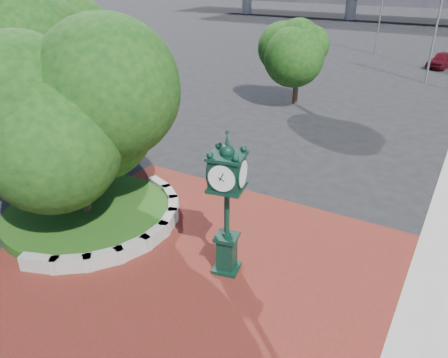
% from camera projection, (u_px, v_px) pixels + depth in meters
% --- Properties ---
extents(ground, '(200.00, 200.00, 0.00)m').
position_uv_depth(ground, '(199.00, 259.00, 14.20)').
color(ground, black).
rests_on(ground, ground).
extents(plaza, '(12.00, 12.00, 0.04)m').
position_uv_depth(plaza, '(181.00, 275.00, 13.42)').
color(plaza, maroon).
rests_on(plaza, ground).
extents(planter_wall, '(2.96, 6.77, 0.54)m').
position_uv_depth(planter_wall, '(135.00, 229.00, 15.31)').
color(planter_wall, '#9E9B93').
rests_on(planter_wall, ground).
extents(grass_bed, '(6.10, 6.10, 0.40)m').
position_uv_depth(grass_bed, '(88.00, 214.00, 16.38)').
color(grass_bed, '#224914').
rests_on(grass_bed, ground).
extents(tree_planter, '(5.20, 5.20, 6.33)m').
position_uv_depth(tree_planter, '(73.00, 124.00, 14.82)').
color(tree_planter, '#38281C').
rests_on(tree_planter, ground).
extents(tree_northwest, '(5.60, 5.60, 6.93)m').
position_uv_depth(tree_northwest, '(37.00, 63.00, 22.13)').
color(tree_northwest, '#38281C').
rests_on(tree_northwest, ground).
extents(tree_street, '(4.40, 4.40, 5.45)m').
position_uv_depth(tree_street, '(298.00, 56.00, 28.50)').
color(tree_street, '#38281C').
rests_on(tree_street, ground).
extents(post_clock, '(1.10, 1.10, 4.57)m').
position_uv_depth(post_clock, '(227.00, 200.00, 12.57)').
color(post_clock, black).
rests_on(post_clock, ground).
extents(parked_car, '(2.58, 4.37, 1.40)m').
position_uv_depth(parked_car, '(442.00, 60.00, 40.02)').
color(parked_car, '#4D0B14').
rests_on(parked_car, ground).
extents(street_lamp_near, '(2.16, 0.28, 9.64)m').
position_uv_depth(street_lamp_near, '(444.00, 8.00, 32.59)').
color(street_lamp_near, slate).
rests_on(street_lamp_near, ground).
extents(street_lamp_far, '(1.84, 0.24, 8.21)m').
position_uv_depth(street_lamp_far, '(384.00, 6.00, 44.17)').
color(street_lamp_far, slate).
rests_on(street_lamp_far, ground).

